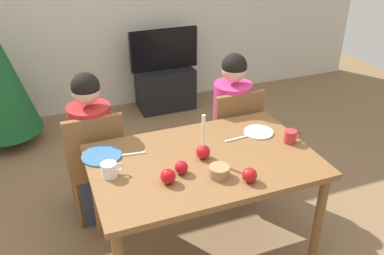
% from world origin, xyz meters
% --- Properties ---
extents(ground_plane, '(7.68, 7.68, 0.00)m').
position_xyz_m(ground_plane, '(0.00, 0.00, 0.00)').
color(ground_plane, brown).
extents(dining_table, '(1.40, 0.90, 0.75)m').
position_xyz_m(dining_table, '(0.00, 0.00, 0.67)').
color(dining_table, brown).
rests_on(dining_table, ground).
extents(chair_left, '(0.40, 0.40, 0.90)m').
position_xyz_m(chair_left, '(-0.59, 0.61, 0.51)').
color(chair_left, brown).
rests_on(chair_left, ground).
extents(chair_right, '(0.40, 0.40, 0.90)m').
position_xyz_m(chair_right, '(0.51, 0.61, 0.51)').
color(chair_right, brown).
rests_on(chair_right, ground).
extents(person_left_child, '(0.30, 0.30, 1.17)m').
position_xyz_m(person_left_child, '(-0.59, 0.64, 0.57)').
color(person_left_child, '#33384C').
rests_on(person_left_child, ground).
extents(person_right_child, '(0.30, 0.30, 1.17)m').
position_xyz_m(person_right_child, '(0.51, 0.64, 0.57)').
color(person_right_child, '#33384C').
rests_on(person_right_child, ground).
extents(tv_stand, '(0.64, 0.40, 0.48)m').
position_xyz_m(tv_stand, '(0.47, 2.30, 0.24)').
color(tv_stand, black).
rests_on(tv_stand, ground).
extents(tv, '(0.79, 0.05, 0.46)m').
position_xyz_m(tv, '(0.47, 2.30, 0.71)').
color(tv, black).
rests_on(tv, tv_stand).
extents(candle_centerpiece, '(0.09, 0.09, 0.30)m').
position_xyz_m(candle_centerpiece, '(-0.00, 0.01, 0.81)').
color(candle_centerpiece, red).
rests_on(candle_centerpiece, dining_table).
extents(plate_left, '(0.25, 0.25, 0.01)m').
position_xyz_m(plate_left, '(-0.59, 0.25, 0.76)').
color(plate_left, teal).
rests_on(plate_left, dining_table).
extents(plate_right, '(0.20, 0.20, 0.01)m').
position_xyz_m(plate_right, '(0.48, 0.17, 0.76)').
color(plate_right, white).
rests_on(plate_right, dining_table).
extents(mug_left, '(0.13, 0.09, 0.09)m').
position_xyz_m(mug_left, '(-0.58, 0.03, 0.79)').
color(mug_left, white).
rests_on(mug_left, dining_table).
extents(mug_right, '(0.12, 0.08, 0.09)m').
position_xyz_m(mug_right, '(0.62, -0.02, 0.79)').
color(mug_right, '#B72D2D').
rests_on(mug_right, dining_table).
extents(fork_left, '(0.18, 0.03, 0.01)m').
position_xyz_m(fork_left, '(-0.41, 0.21, 0.75)').
color(fork_left, silver).
rests_on(fork_left, dining_table).
extents(fork_right, '(0.18, 0.03, 0.01)m').
position_xyz_m(fork_right, '(0.30, 0.14, 0.75)').
color(fork_right, silver).
rests_on(fork_right, dining_table).
extents(bowl_walnuts, '(0.12, 0.12, 0.06)m').
position_xyz_m(bowl_walnuts, '(0.01, -0.20, 0.78)').
color(bowl_walnuts, '#99754C').
rests_on(bowl_walnuts, dining_table).
extents(apple_near_candle, '(0.08, 0.08, 0.08)m').
position_xyz_m(apple_near_candle, '(-0.18, -0.10, 0.79)').
color(apple_near_candle, '#AF1218').
rests_on(apple_near_candle, dining_table).
extents(apple_by_left_plate, '(0.09, 0.09, 0.09)m').
position_xyz_m(apple_by_left_plate, '(0.15, -0.31, 0.79)').
color(apple_by_left_plate, red).
rests_on(apple_by_left_plate, dining_table).
extents(apple_by_right_mug, '(0.09, 0.09, 0.09)m').
position_xyz_m(apple_by_right_mug, '(-0.28, -0.16, 0.79)').
color(apple_by_right_mug, red).
rests_on(apple_by_right_mug, dining_table).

